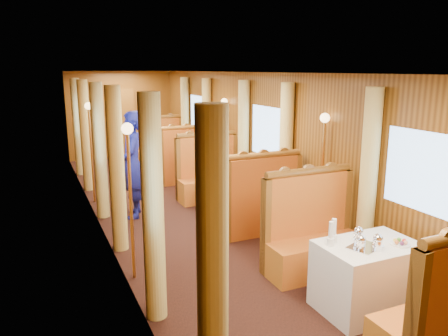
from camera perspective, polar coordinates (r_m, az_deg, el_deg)
floor at (r=7.67m, az=-4.21°, el=-6.69°), size 3.00×12.00×0.01m
ceiling at (r=7.23m, az=-4.54°, el=12.32°), size 3.00×12.00×0.01m
wall_far at (r=13.11m, az=-13.33°, el=6.75°), size 3.00×0.01×2.50m
wall_left at (r=7.00m, az=-16.01°, el=1.55°), size 0.01×12.00×2.50m
wall_right at (r=7.97m, az=5.85°, el=3.31°), size 0.01×12.00×2.50m
doorway_far at (r=13.11m, az=-13.25°, el=5.65°), size 0.80×0.04×2.00m
table_near at (r=5.08m, az=18.26°, el=-13.31°), size 1.05×0.72×0.75m
banquette_near_aft at (r=5.78m, az=11.50°, el=-9.14°), size 1.30×0.55×1.34m
table_mid at (r=7.83m, az=0.92°, el=-3.38°), size 1.05×0.72×0.75m
banquette_mid_fwd at (r=6.95m, az=4.46°, el=-5.11°), size 1.30×0.55×1.34m
banquette_mid_aft at (r=8.71m, az=-1.89°, el=-1.37°), size 1.30×0.55×1.34m
table_far at (r=11.01m, az=-6.77°, el=1.29°), size 1.05×0.72×0.75m
banquette_far_fwd at (r=10.06m, az=-5.05°, el=0.51°), size 1.30×0.55×1.34m
banquette_far_aft at (r=11.96m, az=-8.24°, el=2.40°), size 1.30×0.55×1.34m
tea_tray at (r=4.81m, az=17.90°, el=-9.81°), size 0.41×0.36×0.01m
teapot_left at (r=4.71m, az=17.43°, el=-9.53°), size 0.18×0.16×0.13m
teapot_right at (r=4.77m, az=19.40°, el=-9.38°), size 0.19×0.16×0.13m
teapot_back at (r=4.89m, az=17.09°, el=-8.60°), size 0.20×0.18×0.14m
fruit_plate at (r=5.01m, az=22.03°, el=-9.07°), size 0.21×0.21×0.05m
cup_inboard at (r=4.73m, az=13.77°, el=-8.64°), size 0.08×0.08×0.26m
cup_outboard at (r=4.83m, az=14.12°, el=-8.23°), size 0.08×0.08×0.26m
rose_vase_mid at (r=7.69m, az=1.22°, el=0.57°), size 0.06×0.06×0.36m
rose_vase_far at (r=10.89m, az=-6.95°, el=4.11°), size 0.06×0.06×0.36m
window_left_near at (r=3.62m, az=-7.84°, el=-5.13°), size 0.01×1.20×0.90m
curtain_left_near_a at (r=3.07m, az=-1.51°, el=-13.95°), size 0.22×0.22×2.35m
curtain_left_near_b at (r=4.45m, az=-9.27°, el=-5.47°), size 0.22×0.22×2.35m
window_right_near at (r=5.24m, az=25.06°, el=-0.61°), size 0.01×1.20×0.90m
curtain_right_near_b at (r=5.76m, az=18.31°, el=-1.74°), size 0.22×0.22×2.35m
window_left_mid at (r=6.97m, az=-15.98°, el=3.17°), size 0.01×1.20×0.90m
curtain_left_mid_a at (r=6.28m, az=-13.85°, el=-0.28°), size 0.22×0.22×2.35m
curtain_left_mid_b at (r=7.79m, az=-15.94°, el=2.09°), size 0.22×0.22×2.35m
window_right_mid at (r=7.93m, az=5.78°, el=4.72°), size 0.01×1.20×0.90m
curtain_right_mid_a at (r=7.27m, az=8.06°, el=1.72°), size 0.22×0.22×2.35m
curtain_right_mid_b at (r=8.61m, az=2.56°, el=3.56°), size 0.22×0.22×2.35m
window_left_far at (r=10.42m, az=-18.81°, el=6.03°), size 0.01×1.20×0.90m
curtain_left_far_a at (r=9.69m, az=-17.62°, el=4.01°), size 0.22×0.22×2.35m
curtain_left_far_b at (r=11.23m, az=-18.57°, el=5.08°), size 0.22×0.22×2.35m
window_right_far at (r=11.09m, az=-3.27°, el=7.06°), size 0.01×1.20×0.90m
curtain_right_far_a at (r=10.36m, az=-2.25°, el=5.13°), size 0.22×0.22×2.35m
curtain_right_far_b at (r=11.81m, az=-5.08°, el=6.04°), size 0.22×0.22×2.35m
sconce_left_fore at (r=5.30m, az=-12.27°, el=-0.27°), size 0.14×0.14×1.95m
sconce_right_fore at (r=6.45m, az=12.82°, el=2.02°), size 0.14×0.14×1.95m
sconce_left_aft at (r=8.71m, az=-17.09°, el=4.50°), size 0.14×0.14×1.95m
sconce_right_aft at (r=9.45m, az=0.04°, el=5.68°), size 0.14×0.14×1.95m
steward at (r=7.73m, az=-11.86°, el=0.41°), size 0.60×0.77×1.87m
passenger at (r=8.39m, az=-1.20°, el=0.32°), size 0.40×0.44×0.76m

